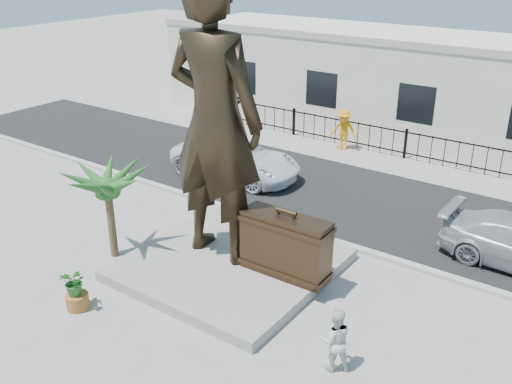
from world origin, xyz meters
TOP-DOWN VIEW (x-y plane):
  - ground at (0.00, 0.00)m, footprint 100.00×100.00m
  - street at (0.00, 8.00)m, footprint 40.00×7.00m
  - curb at (0.00, 4.50)m, footprint 40.00×0.25m
  - far_sidewalk at (0.00, 12.00)m, footprint 40.00×2.50m
  - plinth at (-0.50, 1.50)m, footprint 5.20×5.20m
  - fence at (0.00, 12.80)m, footprint 22.00×0.10m
  - building at (0.00, 17.00)m, footprint 28.00×7.00m
  - statue at (-1.07, 1.68)m, footprint 2.86×1.93m
  - suitcase at (1.10, 1.77)m, footprint 2.41×0.80m
  - tourist at (3.76, -0.41)m, footprint 0.90×0.87m
  - car_white at (-4.56, 7.08)m, footprint 5.23×2.59m
  - worker at (-2.64, 12.28)m, footprint 1.23×0.81m
  - palm_tree at (-3.73, 0.14)m, footprint 1.80×1.80m
  - planter at (-2.47, -2.18)m, footprint 0.56×0.56m
  - shrub at (-2.47, -2.18)m, footprint 0.73×0.66m

SIDE VIEW (x-z plane):
  - ground at x=0.00m, z-range 0.00..0.00m
  - palm_tree at x=-3.73m, z-range -1.60..1.60m
  - street at x=0.00m, z-range 0.00..0.01m
  - far_sidewalk at x=0.00m, z-range 0.00..0.02m
  - curb at x=0.00m, z-range 0.00..0.12m
  - plinth at x=-0.50m, z-range 0.00..0.30m
  - planter at x=-2.47m, z-range 0.00..0.40m
  - fence at x=0.00m, z-range 0.00..1.20m
  - car_white at x=-4.56m, z-range 0.01..1.44m
  - tourist at x=3.76m, z-range 0.00..1.46m
  - shrub at x=-2.47m, z-range 0.40..1.12m
  - worker at x=-2.64m, z-range 0.02..1.80m
  - suitcase at x=1.10m, z-range 0.30..1.99m
  - building at x=0.00m, z-range 0.00..4.40m
  - statue at x=-1.07m, z-range 0.30..7.99m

